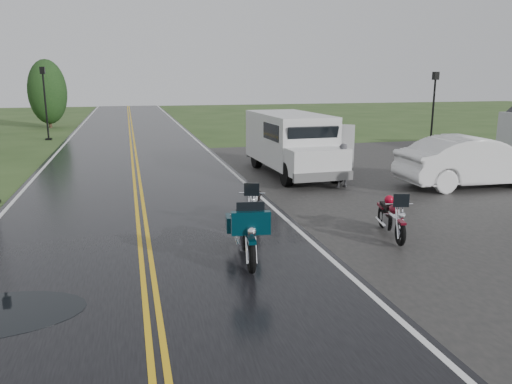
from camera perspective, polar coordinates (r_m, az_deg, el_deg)
ground at (r=10.49m, az=-12.33°, el=-8.59°), size 120.00×120.00×0.00m
road at (r=20.13m, az=-13.51°, el=1.80°), size 8.00×100.00×0.04m
parking_pad at (r=18.93m, az=22.34°, el=0.46°), size 14.00×24.00×0.03m
motorcycle_red at (r=11.73m, az=16.24°, el=-3.46°), size 1.15×2.10×1.17m
motorcycle_teal at (r=9.67m, az=-0.54°, el=-5.68°), size 1.17×2.49×1.41m
motorcycle_silver at (r=12.19m, az=-0.53°, el=-2.22°), size 1.38×2.18×1.21m
van_white at (r=17.57m, az=3.60°, el=4.54°), size 2.55×6.33×2.46m
person_at_van at (r=17.66m, az=9.78°, el=2.92°), size 0.61×0.45×1.54m
sedan_white at (r=19.13m, az=23.68°, el=3.13°), size 5.43×2.01×1.77m
lamp_post_far_left at (r=33.48m, az=-22.93°, el=9.30°), size 0.38×0.38×4.46m
lamp_post_far_right at (r=26.82m, az=19.56°, el=8.52°), size 0.35×0.35×4.11m
tree_left_far at (r=41.59m, az=-22.67°, el=9.80°), size 2.85×2.85×4.39m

